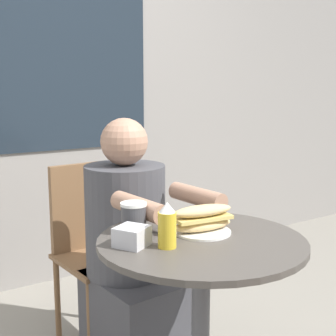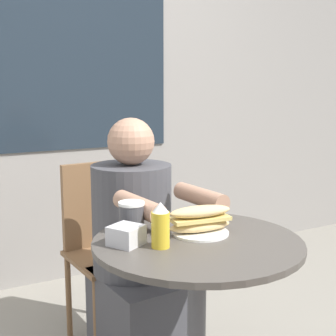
{
  "view_description": "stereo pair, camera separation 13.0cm",
  "coord_description": "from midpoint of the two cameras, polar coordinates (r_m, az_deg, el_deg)",
  "views": [
    {
      "loc": [
        -0.88,
        -1.12,
        1.23
      ],
      "look_at": [
        0.0,
        0.19,
        0.96
      ],
      "focal_mm": 50.0,
      "sensor_mm": 36.0,
      "label": 1
    },
    {
      "loc": [
        -0.77,
        -1.19,
        1.23
      ],
      "look_at": [
        0.0,
        0.19,
        0.96
      ],
      "focal_mm": 50.0,
      "sensor_mm": 36.0,
      "label": 2
    }
  ],
  "objects": [
    {
      "name": "storefront_wall",
      "position": [
        2.98,
        -18.11,
        12.68
      ],
      "size": [
        8.0,
        0.09,
        2.8
      ],
      "color": "gray",
      "rests_on": "ground_plane"
    },
    {
      "name": "cafe_table",
      "position": [
        1.57,
        1.58,
        -15.81
      ],
      "size": [
        0.67,
        0.67,
        0.76
      ],
      "color": "#47423D",
      "rests_on": "ground_plane"
    },
    {
      "name": "diner_chair",
      "position": [
        2.3,
        -10.68,
        -8.31
      ],
      "size": [
        0.4,
        0.4,
        0.87
      ],
      "rotation": [
        0.0,
        0.0,
        3.21
      ],
      "color": "brown",
      "rests_on": "ground_plane"
    },
    {
      "name": "seated_diner",
      "position": [
        2.02,
        -6.44,
        -12.07
      ],
      "size": [
        0.36,
        0.61,
        1.11
      ],
      "rotation": [
        0.0,
        0.0,
        3.21
      ],
      "color": "#424247",
      "rests_on": "ground_plane"
    },
    {
      "name": "sandwich_on_plate",
      "position": [
        1.54,
        1.81,
        -6.42
      ],
      "size": [
        0.22,
        0.19,
        0.09
      ],
      "rotation": [
        0.0,
        0.0,
        -0.13
      ],
      "color": "white",
      "rests_on": "cafe_table"
    },
    {
      "name": "drink_cup",
      "position": [
        1.55,
        -6.63,
        -6.06
      ],
      "size": [
        0.09,
        0.09,
        0.1
      ],
      "color": "#424247",
      "rests_on": "cafe_table"
    },
    {
      "name": "napkin_box",
      "position": [
        1.43,
        -7.05,
        -8.31
      ],
      "size": [
        0.12,
        0.12,
        0.06
      ],
      "rotation": [
        0.0,
        0.0,
        0.5
      ],
      "color": "silver",
      "rests_on": "cafe_table"
    },
    {
      "name": "condiment_bottle",
      "position": [
        1.4,
        -2.79,
        -7.07
      ],
      "size": [
        0.06,
        0.06,
        0.14
      ],
      "color": "gold",
      "rests_on": "cafe_table"
    }
  ]
}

